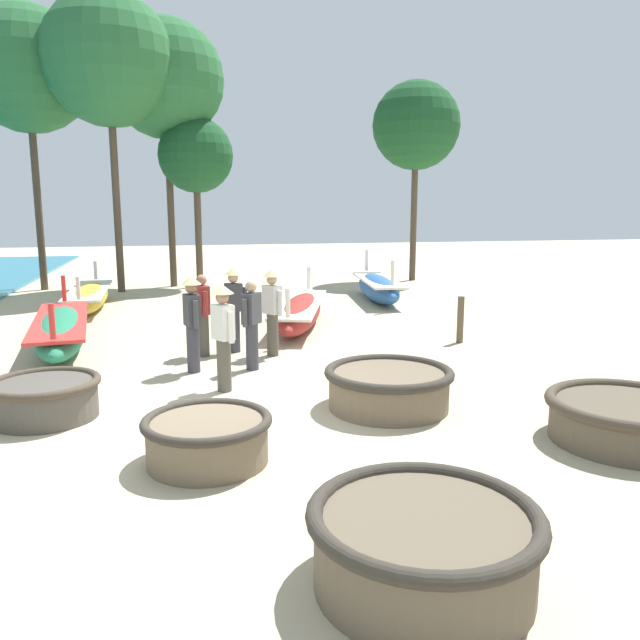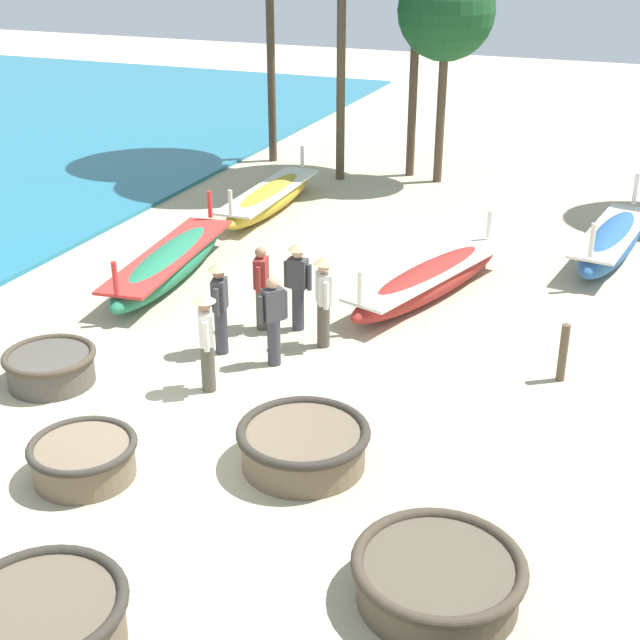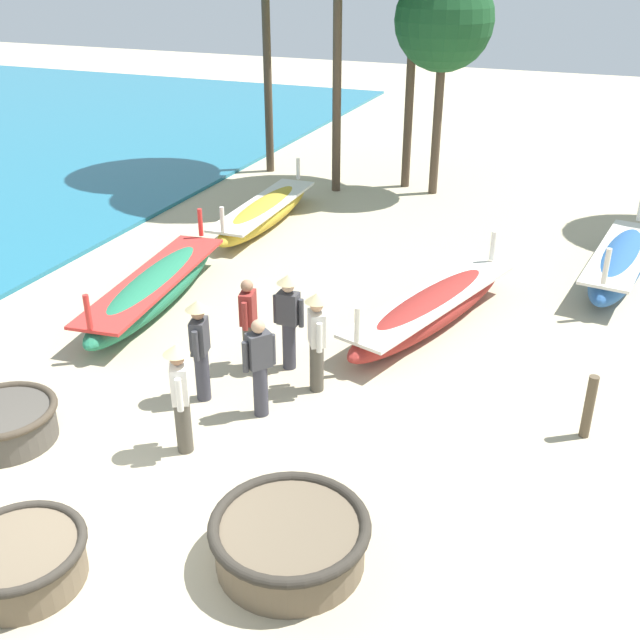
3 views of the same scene
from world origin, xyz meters
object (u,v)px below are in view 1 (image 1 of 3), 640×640
object	(u,v)px
fisherman_standing_right	(223,331)
tree_right_mid	(165,80)
long_boat_red_hull	(89,297)
coracle_far_right	(424,544)
tree_left_mid	(196,156)
coracle_weathered	(207,437)
fisherman_hauling	(234,304)
fisherman_with_hat	(203,313)
tree_rightmost	(108,60)
long_boat_green_hull	(378,288)
tree_tall_back	(416,126)
coracle_upturned	(389,386)
fisherman_by_coracle	(192,318)
long_boat_white_hull	(61,330)
fisherman_crouching	(272,306)
long_boat_ochre_hull	(300,312)
coracle_front_left	(45,397)
fisherman_standing_left	(252,323)
mooring_post_mid_beach	(460,320)
tree_leftmost	(27,70)
coracle_front_right	(627,418)

from	to	relation	value
fisherman_standing_right	tree_right_mid	distance (m)	14.85
long_boat_red_hull	coracle_far_right	bearing A→B (deg)	-73.94
tree_left_mid	coracle_weathered	bearing A→B (deg)	-91.99
long_boat_red_hull	fisherman_hauling	size ratio (longest dim) A/B	2.93
fisherman_with_hat	tree_rightmost	size ratio (longest dim) A/B	0.17
long_boat_green_hull	tree_right_mid	xyz separation A→B (m)	(-6.05, 5.02, 6.68)
long_boat_red_hull	fisherman_with_hat	world-z (taller)	fisherman_with_hat
fisherman_with_hat	tree_right_mid	bearing A→B (deg)	92.86
tree_tall_back	coracle_upturned	bearing A→B (deg)	-112.51
fisherman_by_coracle	fisherman_with_hat	distance (m)	1.18
long_boat_white_hull	fisherman_standing_right	bearing A→B (deg)	-52.26
coracle_far_right	long_boat_green_hull	distance (m)	14.56
fisherman_hauling	fisherman_crouching	xyz separation A→B (m)	(0.68, -0.48, 0.00)
long_boat_ochre_hull	fisherman_crouching	distance (m)	3.11
coracle_front_left	fisherman_with_hat	size ratio (longest dim) A/B	0.94
long_boat_ochre_hull	tree_tall_back	world-z (taller)	tree_tall_back
coracle_far_right	fisherman_standing_left	size ratio (longest dim) A/B	1.13
fisherman_by_coracle	fisherman_with_hat	bearing A→B (deg)	79.06
fisherman_standing_right	fisherman_standing_left	distance (m)	1.35
coracle_front_left	fisherman_standing_left	distance (m)	3.64
fisherman_hauling	coracle_weathered	bearing A→B (deg)	-98.51
coracle_upturned	fisherman_crouching	distance (m)	3.75
fisherman_crouching	coracle_weathered	bearing A→B (deg)	-106.91
tree_right_mid	tree_rightmost	bearing A→B (deg)	-146.27
tree_tall_back	long_boat_ochre_hull	bearing A→B (deg)	-126.24
long_boat_green_hull	fisherman_with_hat	bearing A→B (deg)	-132.14
fisherman_hauling	tree_left_mid	distance (m)	11.11
mooring_post_mid_beach	long_boat_ochre_hull	bearing A→B (deg)	138.61
long_boat_green_hull	fisherman_with_hat	xyz separation A→B (m)	(-5.50, -6.08, 0.43)
fisherman_by_coracle	tree_leftmost	size ratio (longest dim) A/B	0.18
mooring_post_mid_beach	fisherman_by_coracle	bearing A→B (deg)	-168.13
fisherman_with_hat	tree_left_mid	distance (m)	11.36
long_boat_green_hull	long_boat_white_hull	bearing A→B (deg)	-150.87
long_boat_red_hull	fisherman_with_hat	size ratio (longest dim) A/B	3.12
long_boat_green_hull	tree_right_mid	size ratio (longest dim) A/B	0.50
coracle_weathered	fisherman_crouching	distance (m)	5.15
fisherman_by_coracle	fisherman_with_hat	xyz separation A→B (m)	(0.22, 1.15, -0.12)
coracle_front_right	long_boat_ochre_hull	xyz separation A→B (m)	(-2.40, 8.25, 0.05)
tree_tall_back	long_boat_red_hull	bearing A→B (deg)	-158.80
coracle_far_right	tree_rightmost	size ratio (longest dim) A/B	0.19
fisherman_by_coracle	tree_tall_back	world-z (taller)	tree_tall_back
fisherman_by_coracle	tree_right_mid	xyz separation A→B (m)	(-0.33, 12.25, 6.13)
fisherman_standing_right	mooring_post_mid_beach	size ratio (longest dim) A/B	1.70
coracle_upturned	long_boat_green_hull	distance (m)	10.33
fisherman_crouching	tree_right_mid	distance (m)	13.03
tree_right_mid	coracle_weathered	bearing A→B (deg)	-88.71
fisherman_with_hat	coracle_upturned	bearing A→B (deg)	-57.49
fisherman_standing_right	long_boat_ochre_hull	bearing A→B (deg)	66.38
coracle_upturned	long_boat_white_hull	world-z (taller)	long_boat_white_hull
coracle_far_right	coracle_upturned	xyz separation A→B (m)	(1.14, 4.07, -0.03)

